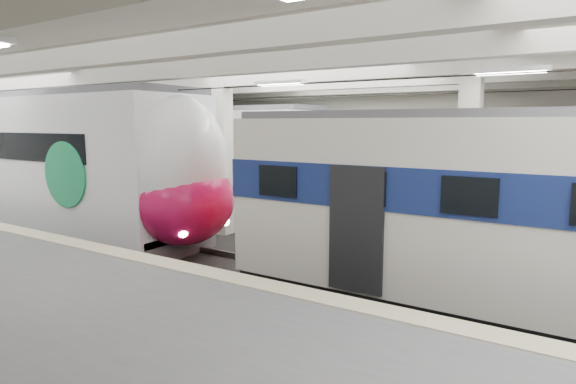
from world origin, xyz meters
The scene contains 4 objects.
station_hall centered at (0.00, -1.74, 3.24)m, with size 36.00×24.00×5.75m.
modern_emu centered at (-7.51, 0.00, 2.37)m, with size 15.15×3.12×4.82m.
older_rer centered at (6.92, 0.00, 2.13)m, with size 12.15×2.68×4.07m.
far_train centered at (-7.85, 5.50, 2.30)m, with size 13.95×3.03×4.44m.
Camera 1 is at (7.69, -9.62, 3.82)m, focal length 30.00 mm.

